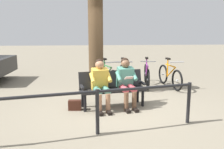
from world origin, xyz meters
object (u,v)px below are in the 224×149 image
at_px(person_reading, 126,80).
at_px(bicycle_red, 147,75).
at_px(bench, 112,86).
at_px(person_companion, 101,82).
at_px(bicycle_black, 170,76).
at_px(tree_trunk, 96,34).
at_px(bicycle_green, 123,76).
at_px(bicycle_blue, 107,77).
at_px(handbag, 75,105).
at_px(litter_bin, 125,80).

distance_m(person_reading, bicycle_red, 2.29).
bearing_deg(bicycle_red, person_reading, -17.15).
bearing_deg(bench, person_companion, 26.78).
relative_size(bench, bicycle_black, 1.00).
bearing_deg(tree_trunk, bicycle_green, -144.88).
height_order(person_companion, bicycle_green, person_companion).
height_order(tree_trunk, bicycle_black, tree_trunk).
distance_m(person_reading, bicycle_blue, 2.01).
relative_size(bicycle_black, bicycle_green, 0.99).
distance_m(person_companion, bicycle_red, 2.72).
bearing_deg(person_reading, handbag, -3.81).
bearing_deg(handbag, bench, -163.19).
bearing_deg(bench, handbag, 4.93).
bearing_deg(bicycle_black, bicycle_blue, -101.02).
bearing_deg(handbag, tree_trunk, -108.35).
distance_m(bicycle_black, bicycle_green, 1.51).
xyz_separation_m(handbag, bicycle_green, (-1.39, -2.18, 0.24)).
height_order(handbag, litter_bin, litter_bin).
bearing_deg(tree_trunk, person_reading, 117.46).
height_order(bicycle_green, bicycle_blue, same).
distance_m(person_reading, handbag, 1.37).
relative_size(tree_trunk, bicycle_green, 2.05).
bearing_deg(bench, litter_bin, -122.04).
relative_size(litter_bin, bicycle_red, 0.45).
xyz_separation_m(bench, bicycle_green, (-0.50, -1.91, -0.15)).
relative_size(handbag, tree_trunk, 0.09).
bearing_deg(bicycle_red, bicycle_blue, -77.64).
xyz_separation_m(bicycle_black, bicycle_blue, (2.04, -0.08, 0.00)).
relative_size(bench, tree_trunk, 0.48).
height_order(person_reading, bicycle_blue, person_reading).
height_order(person_reading, tree_trunk, tree_trunk).
xyz_separation_m(person_companion, tree_trunk, (0.10, -1.52, 1.06)).
distance_m(person_companion, litter_bin, 1.73).
height_order(bicycle_black, bicycle_blue, same).
bearing_deg(handbag, litter_bin, -131.18).
bearing_deg(person_reading, bicycle_black, -143.43).
bearing_deg(person_reading, bicycle_blue, -90.69).
bearing_deg(bench, bicycle_red, -135.02).
bearing_deg(bicycle_black, litter_bin, -81.57).
xyz_separation_m(litter_bin, bicycle_blue, (0.52, -0.55, -0.01)).
height_order(bench, person_companion, person_companion).
bearing_deg(litter_bin, bicycle_blue, -46.56).
height_order(person_companion, bicycle_red, person_companion).
xyz_separation_m(bench, litter_bin, (-0.48, -1.30, -0.13)).
bearing_deg(bicycle_green, bicycle_blue, -83.65).
distance_m(bicycle_red, bicycle_blue, 1.33).
bearing_deg(bicycle_black, person_companion, -57.52).
bearing_deg(bicycle_red, bicycle_black, 81.99).
relative_size(person_companion, handbag, 4.00).
bearing_deg(tree_trunk, bicycle_red, -157.95).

